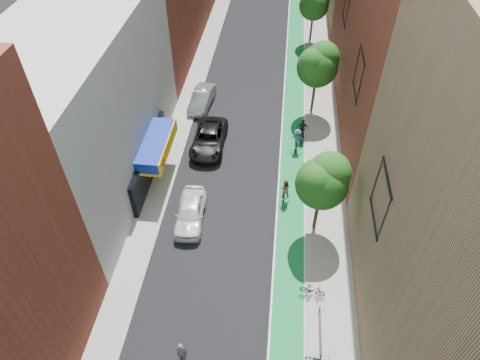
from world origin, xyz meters
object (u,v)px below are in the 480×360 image
(parked_car_white, at_px, (190,212))
(parked_car_black, at_px, (209,139))
(cyclist_lane_mid, at_px, (302,132))
(cyclist_lane_near, at_px, (285,191))
(cyclist_lane_far, at_px, (297,140))
(cyclist_lead, at_px, (182,357))
(parked_car_silver, at_px, (202,99))

(parked_car_white, xyz_separation_m, parked_car_black, (0.00, 8.13, -0.00))
(parked_car_white, xyz_separation_m, cyclist_lane_mid, (7.70, 9.84, -0.01))
(cyclist_lane_mid, bearing_deg, parked_car_white, 56.15)
(parked_car_white, height_order, cyclist_lane_near, cyclist_lane_near)
(parked_car_black, height_order, cyclist_lane_far, cyclist_lane_far)
(cyclist_lane_far, bearing_deg, cyclist_lane_mid, -101.35)
(parked_car_white, height_order, cyclist_lane_mid, cyclist_lane_mid)
(cyclist_lead, relative_size, cyclist_lane_near, 0.96)
(cyclist_lane_near, bearing_deg, cyclist_lead, 71.62)
(cyclist_lead, bearing_deg, cyclist_lane_mid, -121.26)
(cyclist_lane_near, relative_size, cyclist_lane_mid, 0.97)
(parked_car_black, xyz_separation_m, cyclist_lane_far, (7.27, 0.46, 0.10))
(parked_car_white, bearing_deg, cyclist_lane_near, 18.99)
(parked_car_white, relative_size, parked_car_silver, 0.99)
(parked_car_white, bearing_deg, cyclist_lane_mid, 48.93)
(cyclist_lane_near, bearing_deg, cyclist_lane_far, -94.36)
(cyclist_lane_far, bearing_deg, cyclist_lead, 80.28)
(cyclist_lane_near, xyz_separation_m, cyclist_lane_mid, (1.24, 7.23, -0.10))
(parked_car_black, relative_size, cyclist_lane_mid, 2.78)
(parked_car_silver, bearing_deg, cyclist_lead, -77.23)
(cyclist_lead, bearing_deg, parked_car_silver, -96.51)
(parked_car_silver, height_order, cyclist_lane_far, cyclist_lane_far)
(parked_car_white, bearing_deg, cyclist_lead, -84.77)
(parked_car_silver, height_order, cyclist_lead, cyclist_lead)
(parked_car_silver, distance_m, cyclist_lead, 24.17)
(parked_car_silver, relative_size, cyclist_lane_near, 2.35)
(cyclist_lead, distance_m, cyclist_lane_far, 19.46)
(cyclist_lane_near, bearing_deg, parked_car_silver, -51.37)
(parked_car_white, relative_size, cyclist_lane_mid, 2.27)
(cyclist_lane_near, bearing_deg, parked_car_black, -37.18)
(parked_car_black, bearing_deg, parked_car_silver, 105.25)
(parked_car_white, bearing_deg, parked_car_silver, 93.49)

